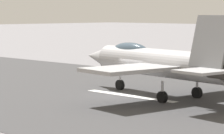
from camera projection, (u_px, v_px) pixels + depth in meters
name	position (u px, v px, depth m)	size (l,w,h in m)	color
ground_plane	(126.00, 96.00, 38.78)	(400.00, 400.00, 0.00)	slate
runway_strip	(127.00, 95.00, 38.76)	(240.00, 26.00, 0.02)	#3C3C3D
fighter_jet	(162.00, 62.00, 37.76)	(16.30, 13.32, 5.62)	#A1A0A3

